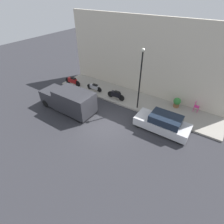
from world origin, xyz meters
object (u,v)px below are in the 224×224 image
object	(u,v)px
motorcycle_red	(73,81)
cafe_chair	(196,106)
delivery_van	(68,100)
parked_car	(163,123)
motorcycle_black	(116,95)
streetlamp	(141,75)
potted_plant	(177,102)
scooter_silver	(94,87)

from	to	relation	value
motorcycle_red	cafe_chair	distance (m)	12.75
delivery_van	parked_car	bearing A→B (deg)	-75.86
motorcycle_black	cafe_chair	xyz separation A→B (m)	(2.16, -6.92, 0.08)
motorcycle_red	cafe_chair	bearing A→B (deg)	-79.55
delivery_van	cafe_chair	world-z (taller)	delivery_van
streetlamp	parked_car	bearing A→B (deg)	-117.04
parked_car	delivery_van	size ratio (longest dim) A/B	0.79
motorcycle_black	potted_plant	xyz separation A→B (m)	(1.91, -5.34, 0.02)
cafe_chair	scooter_silver	bearing A→B (deg)	101.53
parked_car	streetlamp	world-z (taller)	streetlamp
delivery_van	motorcycle_black	size ratio (longest dim) A/B	2.78
cafe_chair	motorcycle_black	bearing A→B (deg)	107.32
potted_plant	parked_car	bearing A→B (deg)	-179.91
motorcycle_red	potted_plant	distance (m)	11.15
delivery_van	cafe_chair	bearing A→B (deg)	-58.69
delivery_van	motorcycle_red	world-z (taller)	delivery_van
motorcycle_red	scooter_silver	world-z (taller)	motorcycle_red
potted_plant	scooter_silver	bearing A→B (deg)	102.05
motorcycle_black	cafe_chair	bearing A→B (deg)	-72.68
cafe_chair	delivery_van	bearing A→B (deg)	121.31
delivery_van	scooter_silver	xyz separation A→B (m)	(3.85, 0.14, -0.48)
potted_plant	streetlamp	bearing A→B (deg)	125.56
streetlamp	cafe_chair	xyz separation A→B (m)	(2.33, -4.49, -2.62)
delivery_van	motorcycle_black	bearing A→B (deg)	-36.02
parked_car	streetlamp	distance (m)	4.22
parked_car	scooter_silver	world-z (taller)	parked_car
scooter_silver	streetlamp	distance (m)	5.94
potted_plant	motorcycle_red	bearing A→B (deg)	100.68
motorcycle_black	potted_plant	size ratio (longest dim) A/B	2.06
cafe_chair	streetlamp	bearing A→B (deg)	117.38
parked_car	scooter_silver	xyz separation A→B (m)	(1.83, 8.16, -0.11)
delivery_van	streetlamp	world-z (taller)	streetlamp
delivery_van	cafe_chair	distance (m)	11.24
parked_car	motorcycle_black	world-z (taller)	parked_car
parked_car	motorcycle_red	size ratio (longest dim) A/B	1.93
motorcycle_black	streetlamp	distance (m)	3.64
delivery_van	potted_plant	world-z (taller)	delivery_van
scooter_silver	potted_plant	size ratio (longest dim) A/B	2.04
delivery_van	cafe_chair	xyz separation A→B (m)	(5.84, -9.60, -0.33)
parked_car	scooter_silver	size ratio (longest dim) A/B	2.23
delivery_van	potted_plant	xyz separation A→B (m)	(5.59, -8.02, -0.40)
motorcycle_red	cafe_chair	xyz separation A→B (m)	(2.31, -12.54, 0.06)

